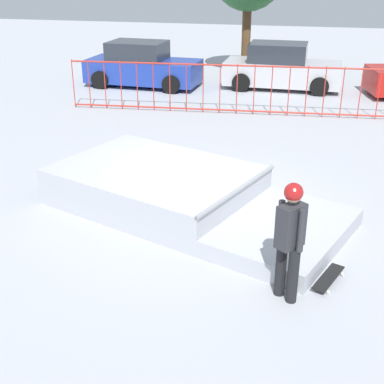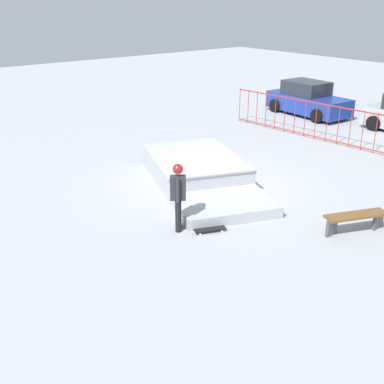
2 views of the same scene
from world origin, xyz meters
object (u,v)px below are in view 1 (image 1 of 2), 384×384
object	(u,v)px
skate_ramp	(176,193)
parked_car_silver	(281,68)
parked_car_blue	(142,66)
skater	(290,234)
skateboard	(328,278)

from	to	relation	value
skate_ramp	parked_car_silver	distance (m)	10.66
parked_car_blue	parked_car_silver	xyz separation A→B (m)	(5.00, 0.72, 0.00)
parked_car_blue	parked_car_silver	world-z (taller)	same
skater	skateboard	xyz separation A→B (m)	(0.59, 0.52, -0.93)
skater	skateboard	bearing A→B (deg)	-10.61
skateboard	parked_car_blue	bearing A→B (deg)	51.02
skateboard	parked_car_silver	distance (m)	12.63
skateboard	parked_car_blue	distance (m)	13.51
parked_car_blue	parked_car_silver	distance (m)	5.05
skater	parked_car_silver	xyz separation A→B (m)	(-0.96, 13.03, -0.28)
parked_car_silver	skate_ramp	bearing A→B (deg)	-95.18
parked_car_silver	skateboard	bearing A→B (deg)	-81.53
skate_ramp	skateboard	world-z (taller)	skate_ramp
skate_ramp	parked_car_blue	world-z (taller)	parked_car_blue
skateboard	skater	bearing A→B (deg)	153.07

